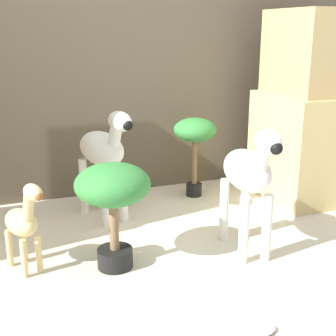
{
  "coord_description": "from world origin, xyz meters",
  "views": [
    {
      "loc": [
        -0.74,
        -1.76,
        1.16
      ],
      "look_at": [
        0.15,
        0.65,
        0.39
      ],
      "focal_mm": 50.0,
      "sensor_mm": 36.0,
      "label": 1
    }
  ],
  "objects_px": {
    "zebra_left": "(104,152)",
    "potted_palm_front": "(195,135)",
    "potted_palm_back": "(113,193)",
    "giraffe_figurine": "(24,221)",
    "zebra_right": "(249,175)"
  },
  "relations": [
    {
      "from": "zebra_left",
      "to": "potted_palm_front",
      "type": "xyz_separation_m",
      "value": [
        0.69,
        0.19,
        0.01
      ]
    },
    {
      "from": "giraffe_figurine",
      "to": "potted_palm_back",
      "type": "xyz_separation_m",
      "value": [
        0.42,
        -0.11,
        0.13
      ]
    },
    {
      "from": "potted_palm_back",
      "to": "zebra_left",
      "type": "bearing_deg",
      "value": 80.63
    },
    {
      "from": "zebra_right",
      "to": "giraffe_figurine",
      "type": "xyz_separation_m",
      "value": [
        -1.12,
        0.19,
        -0.17
      ]
    },
    {
      "from": "zebra_left",
      "to": "potted_palm_back",
      "type": "relative_size",
      "value": 1.32
    },
    {
      "from": "zebra_right",
      "to": "zebra_left",
      "type": "xyz_separation_m",
      "value": [
        -0.6,
        0.73,
        0.0
      ]
    },
    {
      "from": "zebra_right",
      "to": "potted_palm_front",
      "type": "distance_m",
      "value": 0.92
    },
    {
      "from": "potted_palm_front",
      "to": "potted_palm_back",
      "type": "bearing_deg",
      "value": -133.68
    },
    {
      "from": "potted_palm_back",
      "to": "giraffe_figurine",
      "type": "bearing_deg",
      "value": 165.11
    },
    {
      "from": "zebra_left",
      "to": "potted_palm_front",
      "type": "bearing_deg",
      "value": 15.43
    },
    {
      "from": "zebra_left",
      "to": "giraffe_figurine",
      "type": "height_order",
      "value": "zebra_left"
    },
    {
      "from": "giraffe_figurine",
      "to": "potted_palm_back",
      "type": "relative_size",
      "value": 0.9
    },
    {
      "from": "potted_palm_front",
      "to": "potted_palm_back",
      "type": "distance_m",
      "value": 1.16
    },
    {
      "from": "zebra_right",
      "to": "zebra_left",
      "type": "height_order",
      "value": "same"
    },
    {
      "from": "potted_palm_back",
      "to": "potted_palm_front",
      "type": "bearing_deg",
      "value": 46.32
    }
  ]
}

